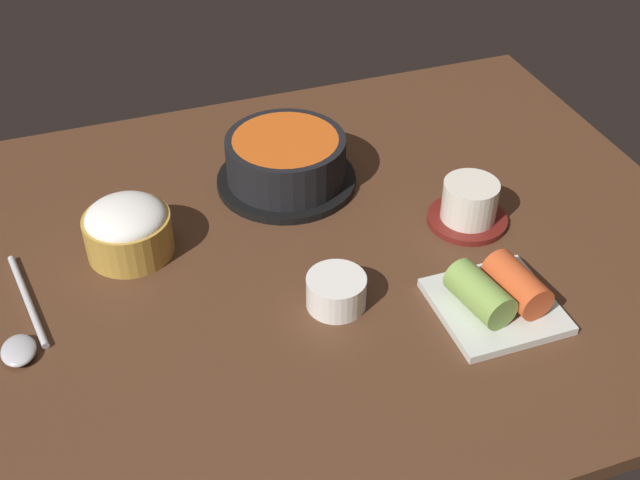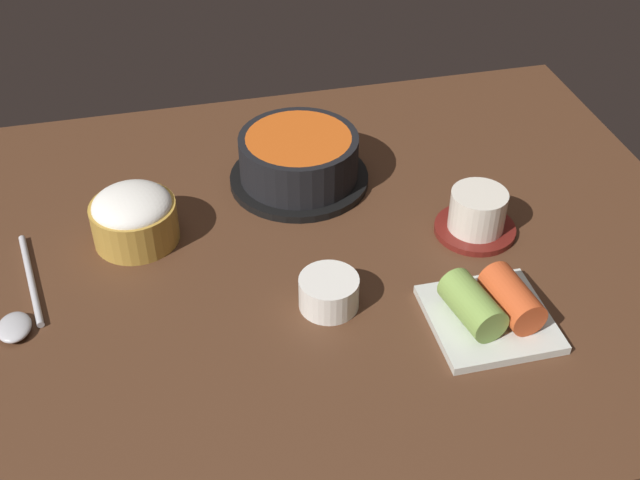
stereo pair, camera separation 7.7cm
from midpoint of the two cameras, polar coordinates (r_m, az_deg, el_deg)
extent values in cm
cube|color=#4C2D1C|center=(97.71, -3.75, -1.44)|extent=(100.00, 76.00, 2.00)
cylinder|color=black|center=(108.38, -4.40, 4.15)|extent=(18.46, 18.46, 1.02)
cylinder|color=black|center=(106.45, -4.49, 5.68)|extent=(15.64, 15.64, 5.89)
cylinder|color=#D15619|center=(105.02, -4.56, 6.88)|extent=(13.77, 13.77, 0.60)
cylinder|color=#B78C38|center=(99.10, -15.45, 0.30)|extent=(10.29, 10.29, 5.08)
ellipsoid|color=white|center=(97.59, -15.70, 1.46)|extent=(9.47, 9.47, 3.60)
cylinder|color=maroon|center=(102.40, 8.18, 1.38)|extent=(9.99, 9.99, 0.80)
cylinder|color=silver|center=(100.67, 8.33, 2.69)|extent=(6.86, 6.86, 5.01)
cylinder|color=#C6D18C|center=(99.40, 8.45, 3.71)|extent=(5.83, 5.83, 0.40)
cylinder|color=white|center=(89.02, -1.33, -3.72)|extent=(6.66, 6.66, 3.78)
cylinder|color=#386B2D|center=(87.95, -1.35, -2.96)|extent=(5.46, 5.46, 0.50)
cube|color=silver|center=(90.65, 9.82, -4.68)|extent=(12.82, 12.82, 1.00)
cylinder|color=#7A9E47|center=(88.05, 8.71, -3.83)|extent=(5.43, 8.31, 4.08)
cylinder|color=#C64C23|center=(89.86, 11.27, -3.16)|extent=(4.95, 8.11, 4.08)
cylinder|color=#B7B7BC|center=(97.26, -22.01, -3.98)|extent=(3.46, 16.08, 0.80)
ellipsoid|color=#B7B7BC|center=(91.32, -22.70, -7.25)|extent=(3.60, 4.68, 1.26)
camera|label=1|loc=(0.04, -92.34, -1.90)|focal=45.61mm
camera|label=2|loc=(0.04, 87.66, 1.90)|focal=45.61mm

